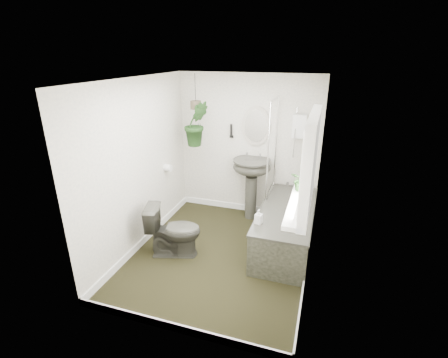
% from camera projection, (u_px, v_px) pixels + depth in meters
% --- Properties ---
extents(floor, '(2.30, 2.80, 0.02)m').
position_uv_depth(floor, '(221.00, 255.00, 4.45)').
color(floor, black).
rests_on(floor, ground).
extents(ceiling, '(2.30, 2.80, 0.02)m').
position_uv_depth(ceiling, '(220.00, 78.00, 3.60)').
color(ceiling, white).
rests_on(ceiling, ground).
extents(wall_back, '(2.30, 0.02, 2.30)m').
position_uv_depth(wall_back, '(248.00, 146.00, 5.27)').
color(wall_back, white).
rests_on(wall_back, ground).
extents(wall_front, '(2.30, 0.02, 2.30)m').
position_uv_depth(wall_front, '(168.00, 231.00, 2.78)').
color(wall_front, white).
rests_on(wall_front, ground).
extents(wall_left, '(0.02, 2.80, 2.30)m').
position_uv_depth(wall_left, '(139.00, 166.00, 4.36)').
color(wall_left, white).
rests_on(wall_left, ground).
extents(wall_right, '(0.02, 2.80, 2.30)m').
position_uv_depth(wall_right, '(317.00, 187.00, 3.69)').
color(wall_right, white).
rests_on(wall_right, ground).
extents(skirting, '(2.30, 2.80, 0.10)m').
position_uv_depth(skirting, '(221.00, 251.00, 4.43)').
color(skirting, white).
rests_on(skirting, floor).
extents(bathtub, '(0.72, 1.72, 0.58)m').
position_uv_depth(bathtub, '(286.00, 227.00, 4.55)').
color(bathtub, '#36352E').
rests_on(bathtub, floor).
extents(bath_screen, '(0.04, 0.72, 1.40)m').
position_uv_depth(bath_screen, '(272.00, 148.00, 4.72)').
color(bath_screen, silver).
rests_on(bath_screen, bathtub).
extents(shower_box, '(0.20, 0.10, 0.35)m').
position_uv_depth(shower_box, '(299.00, 126.00, 4.84)').
color(shower_box, white).
rests_on(shower_box, wall_back).
extents(oval_mirror, '(0.46, 0.03, 0.62)m').
position_uv_depth(oval_mirror, '(256.00, 126.00, 5.07)').
color(oval_mirror, '#BAAF9F').
rests_on(oval_mirror, wall_back).
extents(wall_sconce, '(0.04, 0.04, 0.22)m').
position_uv_depth(wall_sconce, '(231.00, 131.00, 5.22)').
color(wall_sconce, black).
rests_on(wall_sconce, wall_back).
extents(toilet_roll_holder, '(0.11, 0.11, 0.11)m').
position_uv_depth(toilet_roll_holder, '(168.00, 168.00, 5.05)').
color(toilet_roll_holder, white).
rests_on(toilet_roll_holder, wall_left).
extents(window_recess, '(0.08, 1.00, 0.90)m').
position_uv_depth(window_recess, '(310.00, 163.00, 2.91)').
color(window_recess, white).
rests_on(window_recess, wall_right).
extents(window_sill, '(0.18, 1.00, 0.04)m').
position_uv_depth(window_sill, '(298.00, 204.00, 3.08)').
color(window_sill, white).
rests_on(window_sill, wall_right).
extents(window_blinds, '(0.01, 0.86, 0.76)m').
position_uv_depth(window_blinds, '(305.00, 163.00, 2.92)').
color(window_blinds, white).
rests_on(window_blinds, wall_right).
extents(toilet, '(0.79, 0.59, 0.72)m').
position_uv_depth(toilet, '(174.00, 230.00, 4.33)').
color(toilet, '#36352E').
rests_on(toilet, floor).
extents(pedestal_sink, '(0.63, 0.55, 1.02)m').
position_uv_depth(pedestal_sink, '(251.00, 189.00, 5.26)').
color(pedestal_sink, '#36352E').
rests_on(pedestal_sink, floor).
extents(sill_plant, '(0.25, 0.24, 0.23)m').
position_uv_depth(sill_plant, '(302.00, 180.00, 3.30)').
color(sill_plant, black).
rests_on(sill_plant, window_sill).
extents(hanging_plant, '(0.48, 0.47, 0.68)m').
position_uv_depth(hanging_plant, '(196.00, 124.00, 4.91)').
color(hanging_plant, black).
rests_on(hanging_plant, ceiling).
extents(soap_bottle, '(0.10, 0.10, 0.19)m').
position_uv_depth(soap_bottle, '(259.00, 217.00, 4.03)').
color(soap_bottle, '#2E2B2B').
rests_on(soap_bottle, bathtub).
extents(hanging_pot, '(0.16, 0.16, 0.12)m').
position_uv_depth(hanging_pot, '(196.00, 105.00, 4.81)').
color(hanging_pot, '#423828').
rests_on(hanging_pot, ceiling).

